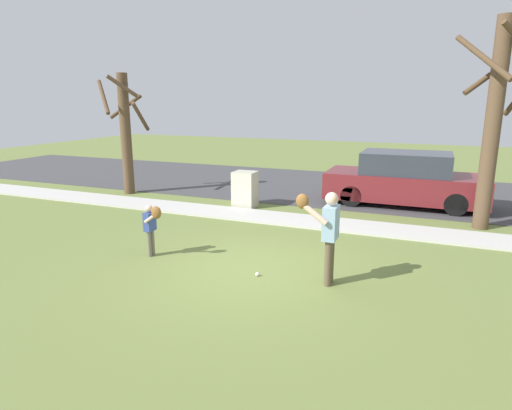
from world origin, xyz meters
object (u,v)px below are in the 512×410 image
person_adult (328,228)px  person_child (151,223)px  baseball (257,274)px  parked_suv_maroon (405,180)px  street_tree_far (125,130)px  utility_cabinet (245,189)px  street_tree_near (493,120)px

person_adult → person_child: (-3.66, -0.01, -0.30)m
baseball → parked_suv_maroon: 7.28m
person_child → person_adult: bearing=0.3°
street_tree_far → utility_cabinet: bearing=-3.1°
person_adult → person_child: person_adult is taller
person_child → street_tree_near: street_tree_near is taller
person_child → baseball: (2.40, -0.14, -0.69)m
baseball → street_tree_near: 7.02m
utility_cabinet → baseball: bearing=-64.0°
baseball → street_tree_far: size_ratio=0.02×
person_child → street_tree_far: bearing=132.3°
person_adult → parked_suv_maroon: (0.83, 6.78, -0.24)m
street_tree_near → parked_suv_maroon: size_ratio=1.08×
baseball → street_tree_near: size_ratio=0.01×
person_child → parked_suv_maroon: size_ratio=0.24×
person_adult → street_tree_near: 5.89m
person_child → utility_cabinet: bearing=90.0°
street_tree_far → parked_suv_maroon: bearing=11.2°
baseball → street_tree_far: bearing=143.4°
person_adult → street_tree_near: bearing=-120.1°
street_tree_near → street_tree_far: street_tree_near is taller
street_tree_far → baseball: bearing=-36.6°
street_tree_near → parked_suv_maroon: (-2.01, 1.90, -1.92)m
person_adult → street_tree_near: (2.84, 4.88, 1.68)m
person_child → baseball: size_ratio=15.34×
person_child → street_tree_near: size_ratio=0.22×
baseball → parked_suv_maroon: bearing=73.2°
baseball → street_tree_near: bearing=50.8°
person_child → baseball: 2.50m
street_tree_near → parked_suv_maroon: 3.37m
baseball → street_tree_near: street_tree_near is taller
person_adult → parked_suv_maroon: size_ratio=0.35×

